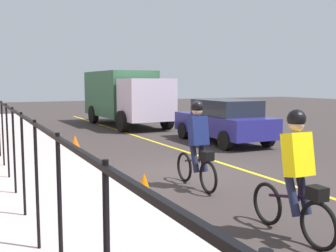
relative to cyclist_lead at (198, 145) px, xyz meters
The scene contains 10 objects.
ground_plane 1.48m from the cyclist_lead, 15.75° to the right, with size 80.00×80.00×0.00m, color #362E2D.
lane_line_centre 2.40m from the cyclist_lead, 59.66° to the right, with size 36.00×0.12×0.01m, color yellow.
sidewalk 3.39m from the cyclist_lead, 70.01° to the left, with size 40.00×3.20×0.15m, color #B4A6A5.
iron_fence 4.10m from the cyclist_lead, 58.66° to the left, with size 19.36×0.04×1.60m.
cyclist_lead is the anchor object (origin of this frame).
cyclist_follow 2.92m from the cyclist_lead, behind, with size 1.71×0.37×1.83m.
patrol_sedan 6.47m from the cyclist_lead, 39.32° to the right, with size 4.46×2.04×1.58m.
box_truck_background 12.52m from the cyclist_lead, 13.59° to the right, with size 6.76×2.65×2.78m.
traffic_cone_near 1.54m from the cyclist_lead, 104.55° to the left, with size 0.36×0.36×0.53m, color #F46400.
traffic_cone_far 6.24m from the cyclist_lead, 10.24° to the left, with size 0.36×0.36×0.45m, color #E85C0C.
Camera 1 is at (-8.05, 4.48, 2.19)m, focal length 42.23 mm.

